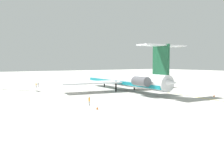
# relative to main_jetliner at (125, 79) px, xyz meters

# --- Properties ---
(ground) EXTENTS (364.27, 364.27, 0.00)m
(ground) POSITION_rel_main_jetliner_xyz_m (0.37, -12.62, -3.46)
(ground) COLOR #B7B5AD
(main_jetliner) EXTENTS (43.59, 38.67, 12.69)m
(main_jetliner) POSITION_rel_main_jetliner_xyz_m (0.00, 0.00, 0.00)
(main_jetliner) COLOR silver
(main_jetliner) RESTS_ON ground
(ground_crew_near_nose) EXTENTS (0.33, 0.30, 1.64)m
(ground_crew_near_nose) POSITION_rel_main_jetliner_xyz_m (25.73, 18.16, -2.42)
(ground_crew_near_nose) COLOR black
(ground_crew_near_nose) RESTS_ON ground
(ground_crew_near_tail) EXTENTS (0.41, 0.27, 1.71)m
(ground_crew_near_tail) POSITION_rel_main_jetliner_xyz_m (23.08, 19.64, -2.38)
(ground_crew_near_tail) COLOR black
(ground_crew_near_tail) RESTS_ON ground
(ground_crew_portside) EXTENTS (0.44, 0.29, 1.81)m
(ground_crew_portside) POSITION_rel_main_jetliner_xyz_m (-16.37, 21.01, -2.31)
(ground_crew_portside) COLOR black
(ground_crew_portside) RESTS_ON ground
(safety_cone_nose) EXTENTS (0.40, 0.40, 0.55)m
(safety_cone_nose) POSITION_rel_main_jetliner_xyz_m (-20.49, 21.62, -3.19)
(safety_cone_nose) COLOR #EA590F
(safety_cone_nose) RESTS_ON ground
(safety_cone_wingtip) EXTENTS (0.40, 0.40, 0.55)m
(safety_cone_wingtip) POSITION_rel_main_jetliner_xyz_m (-22.35, -10.44, -3.19)
(safety_cone_wingtip) COLOR #EA590F
(safety_cone_wingtip) RESTS_ON ground
(taxiway_centreline) EXTENTS (108.70, 11.94, 0.01)m
(taxiway_centreline) POSITION_rel_main_jetliner_xyz_m (1.22, -8.59, -3.46)
(taxiway_centreline) COLOR gold
(taxiway_centreline) RESTS_ON ground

